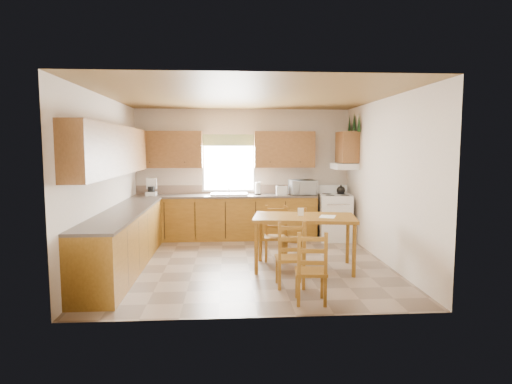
{
  "coord_description": "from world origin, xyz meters",
  "views": [
    {
      "loc": [
        -0.33,
        -6.85,
        1.9
      ],
      "look_at": [
        0.15,
        0.3,
        1.15
      ],
      "focal_mm": 30.0,
      "sensor_mm": 36.0,
      "label": 1
    }
  ],
  "objects": [
    {
      "name": "range_hood",
      "position": [
        2.03,
        1.65,
        1.52
      ],
      "size": [
        0.44,
        0.62,
        0.12
      ],
      "primitive_type": "cube",
      "color": "silver",
      "rests_on": "wall_right"
    },
    {
      "name": "window_frame",
      "position": [
        -0.3,
        2.22,
        1.55
      ],
      "size": [
        1.13,
        0.02,
        1.18
      ],
      "primitive_type": "cube",
      "color": "silver",
      "rests_on": "wall_back"
    },
    {
      "name": "upper_cab_back_left",
      "position": [
        -1.55,
        2.08,
        1.85
      ],
      "size": [
        1.41,
        0.33,
        0.75
      ],
      "primitive_type": "cube",
      "color": "brown",
      "rests_on": "wall_back"
    },
    {
      "name": "backsplash",
      "position": [
        -0.38,
        2.24,
        1.01
      ],
      "size": [
        3.75,
        0.01,
        0.18
      ],
      "primitive_type": "cube",
      "color": "gray",
      "rests_on": "counter_back"
    },
    {
      "name": "sink_basin",
      "position": [
        -0.3,
        1.95,
        0.94
      ],
      "size": [
        0.75,
        0.45,
        0.04
      ],
      "primitive_type": "cube",
      "color": "silver",
      "rests_on": "counter_back"
    },
    {
      "name": "stove",
      "position": [
        1.87,
        1.68,
        0.46
      ],
      "size": [
        0.68,
        0.7,
        0.92
      ],
      "primitive_type": "cube",
      "rotation": [
        0.0,
        0.0,
        -0.1
      ],
      "color": "silver",
      "rests_on": "floor"
    },
    {
      "name": "lower_cab_back",
      "position": [
        -0.38,
        1.95,
        0.44
      ],
      "size": [
        3.75,
        0.6,
        0.88
      ],
      "primitive_type": "cube",
      "color": "brown",
      "rests_on": "floor"
    },
    {
      "name": "upper_cab_back_right",
      "position": [
        0.86,
        2.08,
        1.85
      ],
      "size": [
        1.25,
        0.33,
        0.75
      ],
      "primitive_type": "cube",
      "color": "brown",
      "rests_on": "wall_back"
    },
    {
      "name": "chair_far_left",
      "position": [
        0.48,
        0.18,
        0.45
      ],
      "size": [
        0.42,
        0.4,
        0.91
      ],
      "primitive_type": "cube",
      "rotation": [
        0.0,
        0.0,
        -0.11
      ],
      "color": "brown",
      "rests_on": "floor"
    },
    {
      "name": "ceiling",
      "position": [
        0.0,
        0.0,
        2.7
      ],
      "size": [
        4.5,
        4.5,
        0.0
      ],
      "primitive_type": "plane",
      "color": "brown",
      "rests_on": "floor"
    },
    {
      "name": "floor",
      "position": [
        0.0,
        0.0,
        0.0
      ],
      "size": [
        4.5,
        4.5,
        0.0
      ],
      "primitive_type": "plane",
      "color": "#816C5A",
      "rests_on": "ground"
    },
    {
      "name": "pine_decal_b",
      "position": [
        2.21,
        1.65,
        2.42
      ],
      "size": [
        0.22,
        0.22,
        0.36
      ],
      "primitive_type": "cone",
      "color": "#153516",
      "rests_on": "wall_right"
    },
    {
      "name": "paper_towel",
      "position": [
        0.3,
        1.97,
        1.05
      ],
      "size": [
        0.12,
        0.12,
        0.26
      ],
      "primitive_type": "cylinder",
      "rotation": [
        0.0,
        0.0,
        0.14
      ],
      "color": "white",
      "rests_on": "counter_back"
    },
    {
      "name": "coffeemaker",
      "position": [
        -1.88,
        1.93,
        1.08
      ],
      "size": [
        0.26,
        0.29,
        0.33
      ],
      "primitive_type": "cube",
      "rotation": [
        0.0,
        0.0,
        -0.35
      ],
      "color": "silver",
      "rests_on": "counter_back"
    },
    {
      "name": "wall_back",
      "position": [
        0.0,
        2.25,
        1.35
      ],
      "size": [
        4.5,
        4.5,
        0.0
      ],
      "primitive_type": "plane",
      "color": "beige",
      "rests_on": "floor"
    },
    {
      "name": "window_valance",
      "position": [
        -0.3,
        2.19,
        2.05
      ],
      "size": [
        1.19,
        0.01,
        0.24
      ],
      "primitive_type": "cube",
      "color": "#467333",
      "rests_on": "wall_back"
    },
    {
      "name": "counter_left",
      "position": [
        -1.95,
        -0.15,
        0.9
      ],
      "size": [
        0.63,
        3.6,
        0.04
      ],
      "primitive_type": "cube",
      "color": "#554943",
      "rests_on": "lower_cab_left"
    },
    {
      "name": "table_card",
      "position": [
        0.81,
        -0.32,
        0.9
      ],
      "size": [
        0.1,
        0.03,
        0.12
      ],
      "primitive_type": "cube",
      "rotation": [
        0.0,
        0.0,
        -0.15
      ],
      "color": "white",
      "rests_on": "dining_table"
    },
    {
      "name": "lower_cab_left",
      "position": [
        -1.95,
        -0.15,
        0.44
      ],
      "size": [
        0.6,
        3.6,
        0.88
      ],
      "primitive_type": "cube",
      "color": "brown",
      "rests_on": "floor"
    },
    {
      "name": "window_pane",
      "position": [
        -0.3,
        2.21,
        1.55
      ],
      "size": [
        1.05,
        0.01,
        1.1
      ],
      "primitive_type": "cube",
      "color": "white",
      "rests_on": "wall_back"
    },
    {
      "name": "toaster",
      "position": [
        0.79,
        1.92,
        1.01
      ],
      "size": [
        0.23,
        0.15,
        0.18
      ],
      "primitive_type": "cube",
      "rotation": [
        0.0,
        0.0,
        0.04
      ],
      "color": "silver",
      "rests_on": "counter_back"
    },
    {
      "name": "upper_cab_stove",
      "position": [
        2.08,
        1.65,
        1.9
      ],
      "size": [
        0.33,
        0.62,
        0.62
      ],
      "primitive_type": "cube",
      "color": "brown",
      "rests_on": "wall_right"
    },
    {
      "name": "counter_back",
      "position": [
        -0.38,
        1.95,
        0.9
      ],
      "size": [
        3.75,
        0.63,
        0.04
      ],
      "primitive_type": "cube",
      "color": "#554943",
      "rests_on": "lower_cab_back"
    },
    {
      "name": "pine_decal_a",
      "position": [
        2.21,
        1.33,
        2.38
      ],
      "size": [
        0.22,
        0.22,
        0.36
      ],
      "primitive_type": "cone",
      "color": "#153516",
      "rests_on": "wall_right"
    },
    {
      "name": "table_paper",
      "position": [
        1.21,
        -0.42,
        0.84
      ],
      "size": [
        0.32,
        0.37,
        0.0
      ],
      "primitive_type": "cube",
      "rotation": [
        0.0,
        0.0,
        -0.36
      ],
      "color": "white",
      "rests_on": "dining_table"
    },
    {
      "name": "chair_far_right",
      "position": [
        0.76,
        0.05,
        0.45
      ],
      "size": [
        0.48,
        0.47,
        0.89
      ],
      "primitive_type": "cube",
      "rotation": [
        0.0,
        0.0,
        -0.36
      ],
      "color": "brown",
      "rests_on": "floor"
    },
    {
      "name": "dining_table",
      "position": [
        0.86,
        -0.34,
        0.42
      ],
      "size": [
        1.68,
        1.12,
        0.84
      ],
      "primitive_type": "cube",
      "rotation": [
        0.0,
        0.0,
        -0.16
      ],
      "color": "brown",
      "rests_on": "floor"
    },
    {
      "name": "wall_right",
      "position": [
        2.25,
        0.0,
        1.35
      ],
      "size": [
        4.5,
        4.5,
        0.0
      ],
      "primitive_type": "plane",
      "color": "beige",
      "rests_on": "floor"
    },
    {
      "name": "wall_left",
      "position": [
        -2.25,
        0.0,
        1.35
      ],
      "size": [
        4.5,
        4.5,
        0.0
      ],
      "primitive_type": "plane",
      "color": "beige",
      "rests_on": "floor"
    },
    {
      "name": "chair_near_left",
      "position": [
        0.52,
        -1.19,
        0.46
      ],
      "size": [
        0.39,
        0.37,
        0.91
      ],
      "primitive_type": "cube",
      "rotation": [
        0.0,
        0.0,
        3.14
      ],
      "color": "brown",
      "rests_on": "floor"
    },
    {
      "name": "microwave",
      "position": [
        1.23,
        1.9,
        1.07
      ],
      "size": [
        0.54,
        0.42,
        0.3
      ],
      "primitive_type": "imported",
      "rotation": [
        0.0,
        0.0,
        0.11
      ],
      "color": "silver",
      "rests_on": "counter_back"
    },
    {
      "name": "upper_cab_left",
      "position": [
        -2.08,
        -0.15,
        1.85
      ],
      "size": [
        0.33,
        3.6,
        0.75
      ],
      "primitive_type": "cube",
      "color": "brown",
      "rests_on": "wall_left"
    },
    {
      "name": "chair_near_right",
      "position": [
        0.68,
        -1.81,
        0.45
      ],
      "size": [
        0.41,
        0.39,
        0.9
      ],
      "primitive_type": "cube",
      "rotation": [
        0.0,
        0.0,
        3.04
      ],
      "color": "brown",
      "rests_on": "floor"
    },
    {
      "name": "wall_front",
      "position": [
        0.0,
        -2.25,
        1.35
      ],
      "size": [
        4.5,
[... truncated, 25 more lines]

